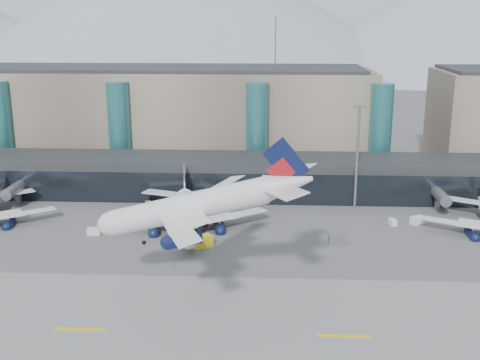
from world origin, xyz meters
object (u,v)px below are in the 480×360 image
at_px(lightmast_mid, 357,151).
at_px(jet_parked_mid, 186,206).
at_px(veh_g, 393,222).
at_px(veh_h, 202,241).
at_px(hero_jet, 209,198).
at_px(veh_c, 337,239).
at_px(veh_a, 94,231).
at_px(veh_d, 417,220).
at_px(veh_b, 148,204).

height_order(lightmast_mid, jet_parked_mid, lightmast_mid).
relative_size(jet_parked_mid, veh_g, 16.34).
bearing_deg(veh_h, lightmast_mid, 2.85).
relative_size(hero_jet, veh_c, 10.79).
xyz_separation_m(veh_a, veh_h, (24.39, -5.98, 0.43)).
bearing_deg(hero_jet, veh_d, 50.59).
bearing_deg(veh_g, lightmast_mid, -160.50).
height_order(lightmast_mid, veh_h, lightmast_mid).
height_order(veh_a, veh_g, veh_a).
distance_m(veh_b, veh_c, 50.02).
height_order(veh_c, veh_d, veh_c).
distance_m(veh_c, veh_h, 28.24).
bearing_deg(veh_b, lightmast_mid, -98.72).
xyz_separation_m(veh_b, veh_g, (58.45, -10.52, 0.04)).
height_order(jet_parked_mid, veh_g, jet_parked_mid).
distance_m(hero_jet, veh_g, 58.23).
bearing_deg(veh_c, veh_d, 30.44).
height_order(lightmast_mid, veh_c, lightmast_mid).
bearing_deg(hero_jet, veh_c, 56.69).
height_order(hero_jet, veh_h, hero_jet).
distance_m(hero_jet, veh_d, 62.70).
bearing_deg(veh_g, hero_jet, -52.06).
xyz_separation_m(veh_c, veh_h, (-28.07, -3.08, 0.22)).
relative_size(veh_b, veh_d, 0.71).
distance_m(hero_jet, veh_h, 30.64).
relative_size(jet_parked_mid, veh_a, 14.11).
relative_size(veh_c, veh_h, 0.81).
bearing_deg(veh_a, veh_d, -1.09).
distance_m(veh_d, veh_h, 50.58).
bearing_deg(veh_h, jet_parked_mid, 75.17).
xyz_separation_m(lightmast_mid, veh_a, (-59.52, -22.29, -13.64)).
xyz_separation_m(veh_g, veh_h, (-42.06, -15.48, 0.51)).
relative_size(hero_jet, jet_parked_mid, 0.98).
bearing_deg(veh_h, veh_b, 86.24).
bearing_deg(veh_b, jet_parked_mid, -150.30).
relative_size(veh_a, veh_d, 0.86).
relative_size(veh_b, veh_c, 0.65).
height_order(hero_jet, veh_a, hero_jet).
distance_m(veh_a, veh_c, 52.54).
height_order(jet_parked_mid, veh_b, jet_parked_mid).
xyz_separation_m(jet_parked_mid, veh_d, (52.80, 3.59, -3.84)).
bearing_deg(veh_c, veh_h, -177.31).
bearing_deg(veh_a, veh_c, -12.48).
distance_m(veh_b, veh_h, 30.74).
xyz_separation_m(lightmast_mid, hero_jet, (-30.98, -53.29, 3.97)).
bearing_deg(veh_g, veh_a, -90.81).
bearing_deg(veh_c, jet_parked_mid, 159.97).
xyz_separation_m(lightmast_mid, veh_d, (12.70, -11.84, -13.50)).
bearing_deg(veh_d, veh_b, 142.15).
distance_m(lightmast_mid, veh_d, 22.00).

